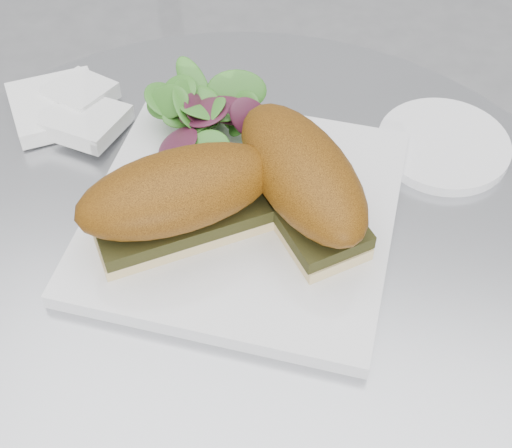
{
  "coord_description": "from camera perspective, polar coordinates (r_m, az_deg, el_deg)",
  "views": [
    {
      "loc": [
        0.07,
        -0.36,
        1.23
      ],
      "look_at": [
        0.01,
        0.03,
        0.77
      ],
      "focal_mm": 50.0,
      "sensor_mm": 36.0,
      "label": 1
    }
  ],
  "objects": [
    {
      "name": "salad",
      "position": [
        0.69,
        -3.95,
        8.23
      ],
      "size": [
        0.11,
        0.11,
        0.05
      ],
      "primitive_type": null,
      "color": "#42882C",
      "rests_on": "plate"
    },
    {
      "name": "napkin",
      "position": [
        0.76,
        -14.5,
        8.37
      ],
      "size": [
        0.14,
        0.14,
        0.02
      ],
      "primitive_type": null,
      "rotation": [
        0.0,
        0.0,
        0.24
      ],
      "color": "white",
      "rests_on": "table"
    },
    {
      "name": "sandwich_left",
      "position": [
        0.6,
        -6.21,
        2.11
      ],
      "size": [
        0.19,
        0.16,
        0.08
      ],
      "rotation": [
        0.0,
        0.0,
        0.54
      ],
      "color": "beige",
      "rests_on": "plate"
    },
    {
      "name": "plate",
      "position": [
        0.65,
        -1.05,
        0.9
      ],
      "size": [
        0.29,
        0.29,
        0.02
      ],
      "primitive_type": "cube",
      "rotation": [
        0.0,
        0.0,
        -0.09
      ],
      "color": "white",
      "rests_on": "table"
    },
    {
      "name": "sandwich_right",
      "position": [
        0.61,
        3.65,
        3.65
      ],
      "size": [
        0.16,
        0.19,
        0.08
      ],
      "rotation": [
        0.0,
        0.0,
        -0.96
      ],
      "color": "beige",
      "rests_on": "plate"
    },
    {
      "name": "saucer",
      "position": [
        0.74,
        14.76,
        6.13
      ],
      "size": [
        0.13,
        0.13,
        0.01
      ],
      "primitive_type": "cylinder",
      "color": "white",
      "rests_on": "table"
    },
    {
      "name": "table",
      "position": [
        0.83,
        -1.22,
        -13.81
      ],
      "size": [
        0.7,
        0.7,
        0.73
      ],
      "color": "#AEAFB5",
      "rests_on": "ground"
    }
  ]
}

